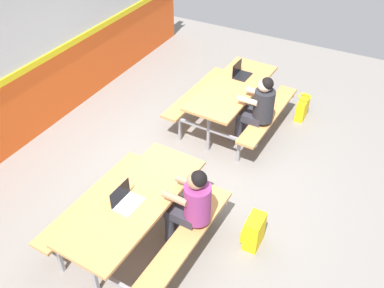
{
  "coord_description": "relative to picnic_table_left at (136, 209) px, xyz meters",
  "views": [
    {
      "loc": [
        -3.89,
        -2.15,
        4.08
      ],
      "look_at": [
        0.0,
        -0.07,
        0.55
      ],
      "focal_mm": 38.9,
      "sensor_mm": 36.0,
      "label": 1
    }
  ],
  "objects": [
    {
      "name": "ground_plane",
      "position": [
        1.37,
        0.08,
        -0.59
      ],
      "size": [
        10.0,
        10.0,
        0.02
      ],
      "primitive_type": "cube",
      "color": "gray"
    },
    {
      "name": "tote_bag_bright",
      "position": [
        3.49,
        -0.96,
        -0.38
      ],
      "size": [
        0.34,
        0.21,
        0.43
      ],
      "color": "yellow",
      "rests_on": "ground"
    },
    {
      "name": "student_nearer",
      "position": [
        0.27,
        -0.57,
        0.13
      ],
      "size": [
        0.37,
        0.53,
        1.21
      ],
      "color": "#2D2D38",
      "rests_on": "ground"
    },
    {
      "name": "picnic_table_right",
      "position": [
        2.73,
        0.02,
        0.0
      ],
      "size": [
        1.92,
        1.62,
        0.74
      ],
      "color": "tan",
      "rests_on": "ground"
    },
    {
      "name": "laptop_dark",
      "position": [
        3.09,
        0.04,
        0.21
      ],
      "size": [
        0.33,
        0.23,
        0.22
      ],
      "color": "black",
      "rests_on": "picnic_table_right"
    },
    {
      "name": "backpack_dark",
      "position": [
        0.62,
        -1.21,
        -0.36
      ],
      "size": [
        0.3,
        0.22,
        0.44
      ],
      "color": "yellow",
      "rests_on": "ground"
    },
    {
      "name": "laptop_silver",
      "position": [
        -0.1,
        0.04,
        0.21
      ],
      "size": [
        0.33,
        0.23,
        0.22
      ],
      "color": "silver",
      "rests_on": "picnic_table_left"
    },
    {
      "name": "accent_backdrop",
      "position": [
        1.37,
        2.68,
        0.67
      ],
      "size": [
        8.0,
        0.14,
        2.6
      ],
      "color": "#E55119",
      "rests_on": "ground"
    },
    {
      "name": "student_further",
      "position": [
        2.43,
        -0.52,
        0.13
      ],
      "size": [
        0.37,
        0.53,
        1.21
      ],
      "color": "#2D2D38",
      "rests_on": "ground"
    },
    {
      "name": "picnic_table_left",
      "position": [
        0.0,
        0.0,
        0.0
      ],
      "size": [
        1.92,
        1.62,
        0.74
      ],
      "color": "tan",
      "rests_on": "ground"
    }
  ]
}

